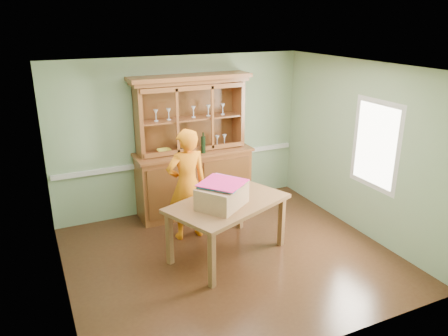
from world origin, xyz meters
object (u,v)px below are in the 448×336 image
china_hutch (193,166)px  cardboard_box (222,196)px  person (187,185)px  dining_table (228,208)px

china_hutch → cardboard_box: china_hutch is taller
person → dining_table: bearing=113.0°
china_hutch → dining_table: 1.62m
cardboard_box → person: 0.88m
dining_table → person: person is taller
dining_table → cardboard_box: cardboard_box is taller
china_hutch → dining_table: china_hutch is taller
china_hutch → cardboard_box: size_ratio=3.75×
china_hutch → dining_table: size_ratio=1.25×
person → cardboard_box: bearing=101.8°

